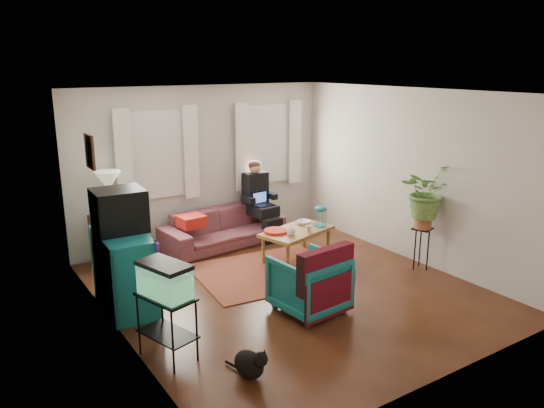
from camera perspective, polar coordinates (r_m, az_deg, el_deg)
floor at (r=7.20m, az=1.76°, el=-9.18°), size 4.50×5.00×0.01m
ceiling at (r=6.58m, az=1.94°, el=11.94°), size 4.50×5.00×0.01m
wall_back at (r=8.89m, az=-7.43°, el=4.18°), size 4.50×0.01×2.60m
wall_front at (r=5.03m, az=18.44°, el=-4.98°), size 4.50×0.01×2.60m
wall_left at (r=5.83m, az=-16.61°, el=-2.08°), size 0.01×5.00×2.60m
wall_right at (r=8.24m, az=14.80°, el=2.95°), size 0.01×5.00×2.60m
window_left at (r=8.52m, az=-12.29°, el=5.20°), size 1.08×0.04×1.38m
window_right at (r=9.43m, az=-0.54°, el=6.47°), size 1.08×0.04×1.38m
curtains_left at (r=8.45m, az=-12.09°, el=5.13°), size 1.36×0.06×1.50m
curtains_right at (r=9.37m, az=-0.28°, el=6.41°), size 1.36×0.06×1.50m
picture_frame at (r=6.50m, az=-18.94°, el=5.34°), size 0.04×0.32×0.40m
area_rug at (r=7.76m, az=-0.50°, el=-7.28°), size 2.16×1.81×0.01m
sofa at (r=8.77m, az=-5.28°, el=-1.97°), size 2.11×0.99×0.80m
seated_person at (r=9.11m, az=-1.42°, el=0.12°), size 0.57×0.67×1.22m
side_table at (r=8.35m, az=-16.76°, el=-3.64°), size 0.59×0.59×0.75m
table_lamp at (r=8.16m, az=-17.12°, el=0.98°), size 0.44×0.44×0.68m
dresser at (r=6.77m, az=-15.63°, el=-6.95°), size 0.59×1.10×0.97m
crt_tv at (r=6.64m, az=-16.14°, el=-0.65°), size 0.62×0.57×0.52m
aquarium_stand at (r=5.63m, az=-11.20°, el=-12.87°), size 0.51×0.69×0.69m
aquarium at (r=5.41m, az=-11.48°, el=-7.94°), size 0.46×0.63×0.36m
black_cat at (r=5.32m, az=-2.50°, el=-16.58°), size 0.34×0.43×0.33m
armchair at (r=6.50m, az=3.97°, el=-8.20°), size 0.83×0.79×0.79m
serape_throw at (r=6.24m, az=5.90°, el=-7.65°), size 0.80×0.26×0.65m
coffee_table at (r=8.19m, az=2.65°, el=-4.36°), size 1.27×0.91×0.47m
cup_a at (r=7.84m, az=2.08°, el=-3.03°), size 0.16×0.16×0.10m
cup_b at (r=8.03m, az=3.95°, el=-2.64°), size 0.13×0.13×0.10m
bowl at (r=8.40m, az=3.45°, el=-1.97°), size 0.28×0.28×0.06m
snack_tray at (r=7.97m, az=0.40°, el=-2.94°), size 0.44×0.44×0.04m
birdcage at (r=8.28m, az=5.24°, el=-1.28°), size 0.23×0.23×0.33m
plant_stand at (r=8.08m, az=15.73°, el=-4.64°), size 0.34×0.34×0.63m
potted_plant at (r=7.86m, az=16.11°, el=0.50°), size 0.88×0.81×0.80m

